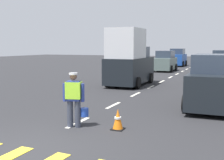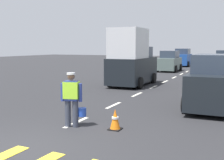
{
  "view_description": "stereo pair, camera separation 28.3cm",
  "coord_description": "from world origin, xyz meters",
  "px_view_note": "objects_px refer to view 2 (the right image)",
  "views": [
    {
      "loc": [
        4.53,
        -5.31,
        2.46
      ],
      "look_at": [
        0.04,
        5.46,
        1.1
      ],
      "focal_mm": 46.46,
      "sensor_mm": 36.0,
      "label": 1
    },
    {
      "loc": [
        4.79,
        -5.2,
        2.46
      ],
      "look_at": [
        0.04,
        5.46,
        1.1
      ],
      "focal_mm": 46.46,
      "sensor_mm": 36.0,
      "label": 2
    }
  ],
  "objects_px": {
    "road_worker": "(72,97)",
    "traffic_cone_near": "(115,119)",
    "car_oncoming_second": "(170,62)",
    "delivery_truck": "(132,60)",
    "car_parked_curbside": "(215,83)",
    "car_oncoming_third": "(183,58)"
  },
  "relations": [
    {
      "from": "traffic_cone_near",
      "to": "car_oncoming_second",
      "type": "xyz_separation_m",
      "value": [
        -3.14,
        20.84,
        0.63
      ]
    },
    {
      "from": "delivery_truck",
      "to": "car_oncoming_second",
      "type": "bearing_deg",
      "value": 90.93
    },
    {
      "from": "road_worker",
      "to": "car_oncoming_third",
      "type": "relative_size",
      "value": 0.43
    },
    {
      "from": "car_oncoming_third",
      "to": "car_oncoming_second",
      "type": "height_order",
      "value": "car_oncoming_third"
    },
    {
      "from": "delivery_truck",
      "to": "road_worker",
      "type": "bearing_deg",
      "value": -80.4
    },
    {
      "from": "road_worker",
      "to": "delivery_truck",
      "type": "bearing_deg",
      "value": 99.6
    },
    {
      "from": "delivery_truck",
      "to": "car_oncoming_third",
      "type": "bearing_deg",
      "value": 91.16
    },
    {
      "from": "delivery_truck",
      "to": "car_oncoming_third",
      "type": "height_order",
      "value": "delivery_truck"
    },
    {
      "from": "road_worker",
      "to": "car_oncoming_second",
      "type": "bearing_deg",
      "value": 94.95
    },
    {
      "from": "car_parked_curbside",
      "to": "car_oncoming_second",
      "type": "xyz_separation_m",
      "value": [
        -5.57,
        16.45,
        -0.06
      ]
    },
    {
      "from": "delivery_truck",
      "to": "car_parked_curbside",
      "type": "height_order",
      "value": "delivery_truck"
    },
    {
      "from": "delivery_truck",
      "to": "car_parked_curbside",
      "type": "xyz_separation_m",
      "value": [
        5.39,
        -5.07,
        -0.61
      ]
    },
    {
      "from": "traffic_cone_near",
      "to": "car_parked_curbside",
      "type": "height_order",
      "value": "car_parked_curbside"
    },
    {
      "from": "car_oncoming_third",
      "to": "traffic_cone_near",
      "type": "bearing_deg",
      "value": -83.4
    },
    {
      "from": "traffic_cone_near",
      "to": "car_oncoming_second",
      "type": "bearing_deg",
      "value": 98.57
    },
    {
      "from": "car_parked_curbside",
      "to": "car_oncoming_second",
      "type": "relative_size",
      "value": 1.13
    },
    {
      "from": "road_worker",
      "to": "traffic_cone_near",
      "type": "height_order",
      "value": "road_worker"
    },
    {
      "from": "traffic_cone_near",
      "to": "car_oncoming_second",
      "type": "distance_m",
      "value": 21.08
    },
    {
      "from": "traffic_cone_near",
      "to": "delivery_truck",
      "type": "bearing_deg",
      "value": 107.36
    },
    {
      "from": "traffic_cone_near",
      "to": "car_oncoming_third",
      "type": "bearing_deg",
      "value": 96.6
    },
    {
      "from": "road_worker",
      "to": "car_oncoming_third",
      "type": "xyz_separation_m",
      "value": [
        -2.04,
        29.2,
        0.08
      ]
    },
    {
      "from": "delivery_truck",
      "to": "car_parked_curbside",
      "type": "distance_m",
      "value": 7.42
    }
  ]
}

